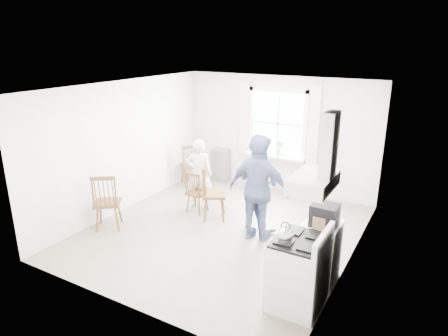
% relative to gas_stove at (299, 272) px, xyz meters
% --- Properties ---
extents(room_shell, '(4.62, 5.12, 2.64)m').
position_rel_gas_stove_xyz_m(room_shell, '(-1.91, 1.35, 0.82)').
color(room_shell, '#7D6C60').
rests_on(room_shell, ground).
extents(window_assembly, '(1.88, 0.24, 1.70)m').
position_rel_gas_stove_xyz_m(window_assembly, '(-1.91, 3.80, 0.98)').
color(window_assembly, white).
rests_on(window_assembly, room_shell).
extents(range_hood, '(0.45, 0.76, 0.94)m').
position_rel_gas_stove_xyz_m(range_hood, '(0.16, -0.00, 1.42)').
color(range_hood, white).
rests_on(range_hood, room_shell).
extents(shelf_unit, '(0.40, 0.30, 0.80)m').
position_rel_gas_stove_xyz_m(shelf_unit, '(-3.31, 3.68, -0.08)').
color(shelf_unit, slate).
rests_on(shelf_unit, ground).
extents(gas_stove, '(0.68, 0.76, 1.12)m').
position_rel_gas_stove_xyz_m(gas_stove, '(0.00, 0.00, 0.00)').
color(gas_stove, white).
rests_on(gas_stove, ground).
extents(kettle, '(0.20, 0.20, 0.28)m').
position_rel_gas_stove_xyz_m(kettle, '(-0.15, -0.16, 0.56)').
color(kettle, silver).
rests_on(kettle, gas_stove).
extents(low_cabinet, '(0.50, 0.55, 0.90)m').
position_rel_gas_stove_xyz_m(low_cabinet, '(0.07, 0.70, -0.03)').
color(low_cabinet, white).
rests_on(low_cabinet, ground).
extents(stereo_stack, '(0.36, 0.33, 0.31)m').
position_rel_gas_stove_xyz_m(stereo_stack, '(0.11, 0.63, 0.57)').
color(stereo_stack, black).
rests_on(stereo_stack, low_cabinet).
extents(cardboard_box, '(0.30, 0.24, 0.17)m').
position_rel_gas_stove_xyz_m(cardboard_box, '(0.12, 0.56, 0.50)').
color(cardboard_box, '#9C714B').
rests_on(cardboard_box, low_cabinet).
extents(windsor_chair_a, '(0.60, 0.60, 1.02)m').
position_rel_gas_stove_xyz_m(windsor_chair_a, '(-3.73, 3.01, 0.14)').
color(windsor_chair_a, '#472C17').
rests_on(windsor_chair_a, ground).
extents(windsor_chair_b, '(0.38, 0.37, 0.86)m').
position_rel_gas_stove_xyz_m(windsor_chair_b, '(-2.80, 1.76, 0.04)').
color(windsor_chair_b, '#472C17').
rests_on(windsor_chair_b, ground).
extents(windsor_chair_c, '(0.62, 0.62, 1.08)m').
position_rel_gas_stove_xyz_m(windsor_chair_c, '(-3.74, 0.33, 0.17)').
color(windsor_chair_c, '#472C17').
rests_on(windsor_chair_c, ground).
extents(person_left, '(0.71, 0.71, 1.46)m').
position_rel_gas_stove_xyz_m(person_left, '(-2.87, 2.05, 0.25)').
color(person_left, silver).
rests_on(person_left, ground).
extents(person_mid, '(1.12, 1.12, 1.77)m').
position_rel_gas_stove_xyz_m(person_mid, '(-1.43, 1.80, 0.40)').
color(person_mid, '#4C588D').
rests_on(person_mid, ground).
extents(person_right, '(1.14, 1.14, 1.82)m').
position_rel_gas_stove_xyz_m(person_right, '(-1.23, 1.39, 0.43)').
color(person_right, navy).
rests_on(person_right, ground).
extents(potted_plant, '(0.21, 0.21, 0.34)m').
position_rel_gas_stove_xyz_m(potted_plant, '(-1.80, 3.71, 0.54)').
color(potted_plant, '#31703C').
rests_on(potted_plant, window_assembly).
extents(windsor_chair_d, '(0.61, 0.61, 1.08)m').
position_rel_gas_stove_xyz_m(windsor_chair_d, '(-2.43, 1.70, 0.17)').
color(windsor_chair_d, '#472C17').
rests_on(windsor_chair_d, ground).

